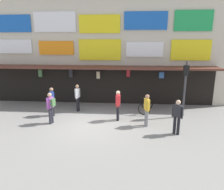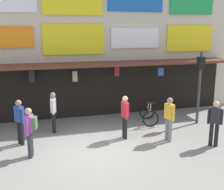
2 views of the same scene
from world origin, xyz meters
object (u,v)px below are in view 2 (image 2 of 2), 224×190
pedestrian_in_black (125,115)px  pedestrian_in_white (30,129)px  pedestrian_in_purple (169,117)px  pedestrian_in_green (20,120)px  traffic_light_far (200,76)px  pedestrian_in_red (215,121)px  bicycle_parked (149,114)px  pedestrian_in_blue (53,110)px

pedestrian_in_black → pedestrian_in_white: size_ratio=1.00×
pedestrian_in_purple → pedestrian_in_green: same height
traffic_light_far → pedestrian_in_red: traffic_light_far is taller
bicycle_parked → pedestrian_in_blue: 4.23m
pedestrian_in_blue → pedestrian_in_black: 2.94m
pedestrian_in_blue → pedestrian_in_red: same height
pedestrian_in_white → pedestrian_in_green: same height
traffic_light_far → pedestrian_in_red: (-0.88, -2.46, -1.19)m
traffic_light_far → pedestrian_in_purple: size_ratio=1.90×
pedestrian_in_purple → pedestrian_in_white: size_ratio=1.00×
bicycle_parked → pedestrian_in_black: size_ratio=0.77×
bicycle_parked → pedestrian_in_red: size_ratio=0.77×
pedestrian_in_black → pedestrian_in_red: bearing=-29.6°
traffic_light_far → bicycle_parked: (-2.08, 0.63, -1.75)m
pedestrian_in_blue → pedestrian_in_green: bearing=-143.2°
bicycle_parked → pedestrian_in_red: pedestrian_in_red is taller
pedestrian_in_red → traffic_light_far: bearing=70.4°
pedestrian_in_red → pedestrian_in_white: 6.38m
pedestrian_in_white → bicycle_parked: bearing=23.5°
pedestrian_in_blue → pedestrian_in_green: (-1.28, -0.95, 0.00)m
traffic_light_far → pedestrian_in_blue: bearing=174.9°
pedestrian_in_red → pedestrian_in_black: same height
pedestrian_in_white → traffic_light_far: bearing=12.5°
bicycle_parked → pedestrian_in_blue: pedestrian_in_blue is taller
bicycle_parked → pedestrian_in_purple: size_ratio=0.77×
pedestrian_in_green → pedestrian_in_black: bearing=-6.8°
traffic_light_far → pedestrian_in_white: size_ratio=1.90×
pedestrian_in_white → pedestrian_in_green: size_ratio=1.00×
pedestrian_in_purple → pedestrian_in_black: same height
pedestrian_in_red → pedestrian_in_purple: bearing=145.7°
traffic_light_far → pedestrian_in_blue: size_ratio=1.90×
bicycle_parked → pedestrian_in_purple: pedestrian_in_purple is taller
bicycle_parked → pedestrian_in_purple: 2.26m
traffic_light_far → pedestrian_in_blue: 6.41m
pedestrian_in_red → pedestrian_in_green: 6.99m
pedestrian_in_blue → pedestrian_in_white: same height
bicycle_parked → pedestrian_in_red: 3.36m
bicycle_parked → pedestrian_in_purple: bearing=-93.2°
pedestrian_in_black → pedestrian_in_green: bearing=173.2°
bicycle_parked → pedestrian_in_green: bearing=-169.4°
pedestrian_in_blue → pedestrian_in_black: (2.57, -1.42, 0.00)m
bicycle_parked → pedestrian_in_red: (1.21, -3.09, 0.55)m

